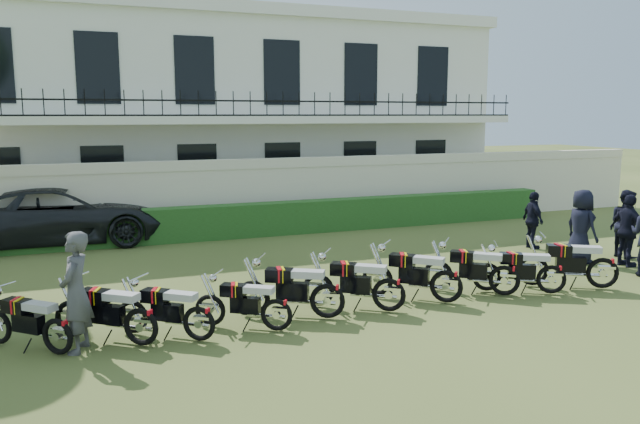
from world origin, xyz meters
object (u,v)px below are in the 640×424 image
Objects in this scene: motorcycle_0 at (57,328)px; motorcycle_9 at (603,265)px; motorcycle_4 at (328,292)px; officer_4 at (626,223)px; inspector at (76,292)px; officer_2 at (628,231)px; officer_5 at (533,220)px; officer_3 at (581,226)px; motorcycle_8 at (552,272)px; motorcycle_5 at (389,287)px; motorcycle_1 at (141,318)px; motorcycle_7 at (505,273)px; suv at (60,215)px; motorcycle_3 at (277,307)px; motorcycle_6 at (447,278)px; motorcycle_2 at (199,315)px.

motorcycle_9 reaches higher than motorcycle_0.
motorcycle_4 is 9.28m from officer_4.
inspector reaches higher than officer_2.
motorcycle_4 is at bearing 125.35° from officer_5.
officer_3 is (11.75, 1.77, -0.03)m from inspector.
motorcycle_9 is at bearing -63.24° from motorcycle_8.
motorcycle_9 reaches higher than motorcycle_5.
officer_4 reaches higher than motorcycle_1.
motorcycle_4 is 6.17m from motorcycle_9.
suv reaches higher than motorcycle_7.
motorcycle_7 is at bearing -46.61° from motorcycle_0.
motorcycle_3 is at bearing 97.76° from officer_2.
motorcycle_6 reaches higher than motorcycle_4.
motorcycle_0 is at bearing 116.92° from officer_5.
officer_5 is at bearing -32.01° from motorcycle_3.
motorcycle_3 is 10.37m from officer_4.
suv is (-10.79, 9.24, 0.31)m from motorcycle_9.
motorcycle_5 is at bearing -50.05° from motorcycle_3.
officer_2 is at bearing -52.58° from motorcycle_4.
motorcycle_2 is (2.13, -0.20, 0.00)m from motorcycle_0.
officer_4 is (5.18, 1.83, 0.39)m from motorcycle_7.
motorcycle_9 is 14.21m from suv.
motorcycle_4 reaches higher than motorcycle_8.
motorcycle_8 is 0.94× the size of officer_2.
officer_5 is at bearing -34.63° from motorcycle_4.
motorcycle_3 is at bearing -158.34° from suv.
motorcycle_5 is (2.27, 0.24, 0.06)m from motorcycle_3.
motorcycle_1 is 0.86× the size of officer_3.
inspector is at bearing 116.85° from officer_5.
motorcycle_4 is at bearing 118.08° from motorcycle_8.
motorcycle_0 is at bearing 131.50° from motorcycle_7.
officer_3 is at bearing -119.93° from suv.
motorcycle_0 is 7.03m from motorcycle_6.
motorcycle_9 is at bearing -57.51° from motorcycle_7.
motorcycle_4 is 1.08× the size of motorcycle_8.
officer_4 reaches higher than officer_5.
motorcycle_5 is at bearing -47.00° from motorcycle_0.
motorcycle_8 is 0.91× the size of motorcycle_9.
officer_5 is (9.92, 3.86, 0.33)m from motorcycle_2.
motorcycle_8 is at bearing -63.11° from motorcycle_7.
officer_3 is (5.02, 1.76, 0.41)m from motorcycle_6.
motorcycle_3 is 5.93m from motorcycle_8.
motorcycle_2 is 0.89× the size of motorcycle_8.
officer_5 is at bearing 11.11° from motorcycle_9.
motorcycle_7 is 0.85× the size of motorcycle_9.
motorcycle_6 is at bearing -59.17° from motorcycle_4.
officer_2 is (7.09, 1.12, 0.38)m from motorcycle_5.
motorcycle_7 reaches higher than motorcycle_3.
motorcycle_3 is at bearing -51.57° from motorcycle_2.
motorcycle_7 is 2.29m from motorcycle_9.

